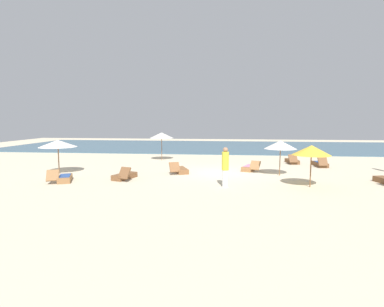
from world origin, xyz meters
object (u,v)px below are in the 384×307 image
object	(u,v)px
umbrella_4	(162,135)
lounger_6	(180,170)
umbrella_1	(312,150)
lounger_4	(292,161)
umbrella_3	(280,145)
lounger_5	(250,168)
lounger_0	(64,178)
lounger_1	(125,176)
lounger_2	(320,164)
person_1	(225,167)
umbrella_2	(58,144)

from	to	relation	value
umbrella_4	lounger_6	bearing A→B (deg)	-67.10
umbrella_1	lounger_4	bearing A→B (deg)	84.07
umbrella_3	lounger_5	size ratio (longest dim) A/B	1.09
lounger_0	lounger_4	xyz separation A→B (m)	(12.90, 7.81, -0.01)
lounger_5	lounger_0	bearing A→B (deg)	-155.61
lounger_1	lounger_2	world-z (taller)	lounger_2
lounger_0	lounger_5	distance (m)	10.62
person_1	lounger_6	bearing A→B (deg)	127.07
lounger_5	lounger_6	world-z (taller)	lounger_6
lounger_6	umbrella_4	bearing A→B (deg)	112.90
umbrella_3	umbrella_4	xyz separation A→B (m)	(-7.89, 5.47, 0.18)
lounger_1	lounger_6	world-z (taller)	lounger_1
lounger_2	person_1	bearing A→B (deg)	-132.44
umbrella_1	umbrella_4	xyz separation A→B (m)	(-8.79, 8.33, 0.18)
umbrella_2	lounger_6	size ratio (longest dim) A/B	1.19
lounger_2	umbrella_3	bearing A→B (deg)	-131.99
lounger_5	lounger_6	xyz separation A→B (m)	(-4.16, -1.25, -0.01)
lounger_5	lounger_4	bearing A→B (deg)	46.70
lounger_1	lounger_4	xyz separation A→B (m)	(10.03, 6.87, -0.00)
umbrella_1	lounger_0	distance (m)	12.19
lounger_1	umbrella_3	bearing A→B (deg)	13.19
umbrella_3	lounger_1	xyz separation A→B (m)	(-8.32, -1.95, -1.57)
umbrella_1	lounger_2	bearing A→B (deg)	69.97
umbrella_1	lounger_0	xyz separation A→B (m)	(-12.09, -0.04, -1.56)
umbrella_1	umbrella_2	distance (m)	13.73
lounger_0	umbrella_2	bearing A→B (deg)	124.54
lounger_1	lounger_5	distance (m)	7.63
lounger_4	lounger_6	world-z (taller)	lounger_4
umbrella_3	lounger_0	size ratio (longest dim) A/B	1.10
lounger_1	lounger_2	bearing A→B (deg)	25.71
umbrella_3	lounger_4	size ratio (longest dim) A/B	1.13
umbrella_3	lounger_4	world-z (taller)	umbrella_3
lounger_0	lounger_5	size ratio (longest dim) A/B	1.00
lounger_0	lounger_1	size ratio (longest dim) A/B	1.02
lounger_1	lounger_6	distance (m)	3.43
lounger_1	lounger_6	size ratio (longest dim) A/B	0.99
umbrella_2	umbrella_3	bearing A→B (deg)	3.37
lounger_1	lounger_0	bearing A→B (deg)	-161.77
umbrella_2	lounger_2	bearing A→B (deg)	15.36
umbrella_1	umbrella_3	xyz separation A→B (m)	(-0.90, 2.85, 0.00)
umbrella_3	lounger_5	bearing A→B (deg)	135.45
umbrella_4	lounger_5	world-z (taller)	umbrella_4
person_1	umbrella_4	bearing A→B (deg)	119.07
lounger_2	lounger_4	bearing A→B (deg)	140.44
umbrella_4	person_1	distance (m)	10.04
umbrella_3	lounger_0	bearing A→B (deg)	-165.50
lounger_2	person_1	xyz separation A→B (m)	(-6.30, -6.89, 0.78)
umbrella_2	lounger_0	bearing A→B (deg)	-55.46
lounger_2	lounger_6	bearing A→B (deg)	-159.24
lounger_5	lounger_6	bearing A→B (deg)	-163.25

